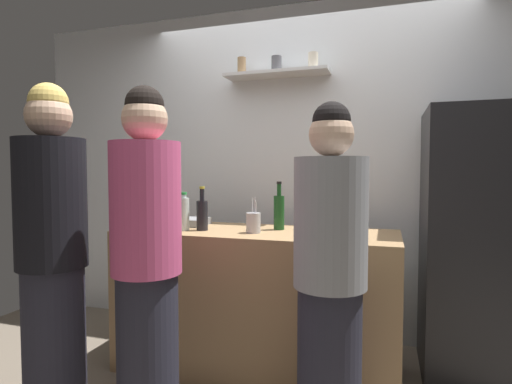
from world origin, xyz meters
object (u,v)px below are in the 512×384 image
water_bottle_plastic (183,213)px  person_pink_top (147,264)px  refrigerator (477,244)px  baking_pan (183,221)px  wine_bottle_green_glass (279,211)px  wine_bottle_amber_glass (342,218)px  person_blonde (53,258)px  utensil_holder (253,223)px  wine_bottle_dark_glass (202,214)px  person_grey_hoodie (330,279)px

water_bottle_plastic → person_pink_top: person_pink_top is taller
refrigerator → baking_pan: refrigerator is taller
water_bottle_plastic → baking_pan: bearing=118.4°
refrigerator → wine_bottle_green_glass: size_ratio=5.33×
wine_bottle_green_glass → wine_bottle_amber_glass: size_ratio=0.96×
wine_bottle_green_glass → person_pink_top: (-0.44, -0.88, -0.19)m
refrigerator → person_blonde: 2.45m
baking_pan → utensil_holder: 0.63m
wine_bottle_amber_glass → person_pink_top: person_pink_top is taller
utensil_holder → baking_pan: bearing=160.9°
utensil_holder → wine_bottle_dark_glass: 0.35m
wine_bottle_dark_glass → water_bottle_plastic: size_ratio=1.15×
refrigerator → water_bottle_plastic: refrigerator is taller
wine_bottle_amber_glass → person_pink_top: size_ratio=0.19×
wine_bottle_dark_glass → person_pink_top: 0.72m
refrigerator → wine_bottle_dark_glass: bearing=-165.9°
utensil_holder → person_blonde: 1.13m
wine_bottle_dark_glass → baking_pan: bearing=140.6°
baking_pan → wine_bottle_green_glass: wine_bottle_green_glass is taller
utensil_holder → person_pink_top: (-0.32, -0.69, -0.13)m
person_pink_top → person_blonde: (-0.49, -0.08, 0.02)m
person_blonde → person_grey_hoodie: 1.38m
wine_bottle_amber_glass → person_grey_hoodie: (-0.01, -0.41, -0.24)m
wine_bottle_dark_glass → wine_bottle_green_glass: size_ratio=0.90×
wine_bottle_green_glass → person_pink_top: person_pink_top is taller
water_bottle_plastic → wine_bottle_green_glass: bearing=21.3°
person_pink_top → person_blonde: bearing=-118.7°
baking_pan → person_pink_top: (0.28, -0.90, -0.09)m
person_blonde → wine_bottle_green_glass: bearing=-90.4°
water_bottle_plastic → person_blonde: person_blonde is taller
person_pink_top → utensil_holder: bearing=116.7°
baking_pan → utensil_holder: utensil_holder is taller
person_blonde → baking_pan: bearing=-58.7°
wine_bottle_amber_glass → water_bottle_plastic: wine_bottle_amber_glass is taller
refrigerator → baking_pan: 1.94m
baking_pan → person_grey_hoodie: bearing=-32.0°
wine_bottle_dark_glass → wine_bottle_green_glass: 0.50m
wine_bottle_dark_glass → wine_bottle_green_glass: (0.47, 0.18, 0.02)m
wine_bottle_green_glass → person_pink_top: bearing=-116.5°
person_pink_top → person_grey_hoodie: (0.86, 0.18, -0.05)m
person_blonde → water_bottle_plastic: bearing=-71.7°
baking_pan → wine_bottle_dark_glass: bearing=-39.4°
utensil_holder → person_pink_top: size_ratio=0.13×
person_blonde → person_pink_top: bearing=-126.7°
utensil_holder → person_blonde: bearing=-136.5°
refrigerator → person_blonde: person_blonde is taller
wine_bottle_green_glass → person_grey_hoodie: size_ratio=0.20×
water_bottle_plastic → person_blonde: 0.83m
refrigerator → person_grey_hoodie: size_ratio=1.04×
wine_bottle_green_glass → person_blonde: bearing=-134.1°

